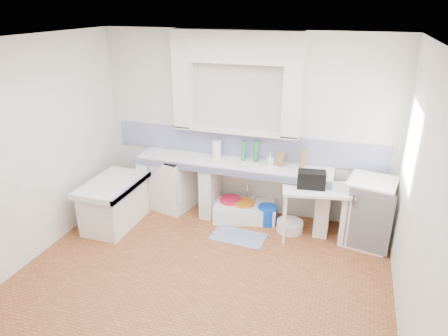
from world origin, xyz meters
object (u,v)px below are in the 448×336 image
(stove, at_px, (172,183))
(sink, at_px, (244,212))
(side_table, at_px, (315,213))
(fridge, at_px, (368,212))

(stove, xyz_separation_m, sink, (1.23, -0.03, -0.31))
(side_table, relative_size, fridge, 1.00)
(stove, bearing_deg, side_table, 7.09)
(stove, relative_size, sink, 0.91)
(stove, relative_size, side_table, 0.90)
(stove, height_order, side_table, stove)
(stove, xyz_separation_m, side_table, (2.32, -0.26, -0.03))
(stove, relative_size, fridge, 0.90)
(side_table, bearing_deg, stove, 162.69)
(sink, relative_size, fridge, 0.99)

